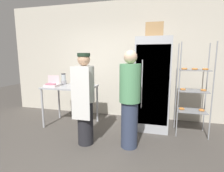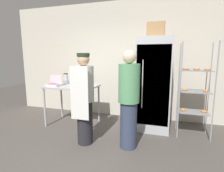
# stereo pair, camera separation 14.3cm
# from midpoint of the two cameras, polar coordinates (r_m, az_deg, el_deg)

# --- Properties ---
(ground_plane) EXTENTS (14.00, 14.00, 0.00)m
(ground_plane) POSITION_cam_midpoint_polar(r_m,az_deg,el_deg) (2.98, -5.20, -22.18)
(ground_plane) COLOR #4C4742
(back_wall) EXTENTS (6.40, 0.12, 2.95)m
(back_wall) POSITION_cam_midpoint_polar(r_m,az_deg,el_deg) (4.61, 4.89, 8.30)
(back_wall) COLOR beige
(back_wall) RESTS_ON ground_plane
(refrigerator) EXTENTS (0.71, 0.68, 1.96)m
(refrigerator) POSITION_cam_midpoint_polar(r_m,az_deg,el_deg) (3.84, 14.46, 0.40)
(refrigerator) COLOR #ADAFB5
(refrigerator) RESTS_ON ground_plane
(baking_rack) EXTENTS (0.61, 0.47, 1.84)m
(baking_rack) POSITION_cam_midpoint_polar(r_m,az_deg,el_deg) (3.80, 26.45, -1.27)
(baking_rack) COLOR #93969B
(baking_rack) RESTS_ON ground_plane
(prep_counter) EXTENTS (1.12, 0.75, 0.92)m
(prep_counter) POSITION_cam_midpoint_polar(r_m,az_deg,el_deg) (4.11, -11.89, -1.30)
(prep_counter) COLOR #ADAFB5
(prep_counter) RESTS_ON ground_plane
(donut_box) EXTENTS (0.29, 0.20, 0.24)m
(donut_box) POSITION_cam_midpoint_polar(r_m,az_deg,el_deg) (4.12, -17.65, 0.60)
(donut_box) COLOR silver
(donut_box) RESTS_ON prep_counter
(blender_pitcher) EXTENTS (0.13, 0.13, 0.26)m
(blender_pitcher) POSITION_cam_midpoint_polar(r_m,az_deg,el_deg) (4.37, -13.93, 2.15)
(blender_pitcher) COLOR #99999E
(blender_pitcher) RESTS_ON prep_counter
(cardboard_storage_box) EXTENTS (0.36, 0.35, 0.30)m
(cardboard_storage_box) POSITION_cam_midpoint_polar(r_m,az_deg,el_deg) (3.86, 15.24, 17.21)
(cardboard_storage_box) COLOR #937047
(cardboard_storage_box) RESTS_ON refrigerator
(person_baker) EXTENTS (0.35, 0.36, 1.63)m
(person_baker) POSITION_cam_midpoint_polar(r_m,az_deg,el_deg) (3.12, -7.77, -3.89)
(person_baker) COLOR #232328
(person_baker) RESTS_ON ground_plane
(person_customer) EXTENTS (0.36, 0.36, 1.67)m
(person_customer) POSITION_cam_midpoint_polar(r_m,az_deg,el_deg) (2.97, 6.89, -4.45)
(person_customer) COLOR #333D56
(person_customer) RESTS_ON ground_plane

